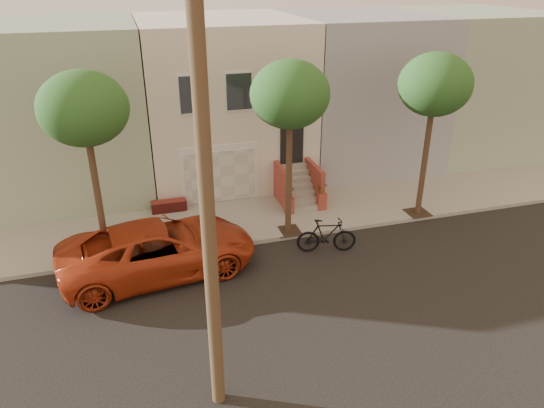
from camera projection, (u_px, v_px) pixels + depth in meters
name	position (u px, v px, depth m)	size (l,w,h in m)	color
ground	(296.00, 298.00, 15.20)	(90.00, 90.00, 0.00)	black
sidewalk	(253.00, 219.00, 19.81)	(40.00, 3.70, 0.15)	gray
house_row	(221.00, 97.00, 23.34)	(33.10, 11.70, 7.00)	#BEB2A2
tree_left	(84.00, 110.00, 14.93)	(2.70, 2.57, 6.30)	#2D2116
tree_mid	(290.00, 96.00, 16.58)	(2.70, 2.57, 6.30)	#2D2116
tree_right	(435.00, 86.00, 17.98)	(2.70, 2.57, 6.30)	#2D2116
pickup_truck	(159.00, 249.00, 16.17)	(2.90, 6.30, 1.75)	#AD3417
motorcycle	(327.00, 236.00, 17.46)	(0.59, 2.10, 1.26)	black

